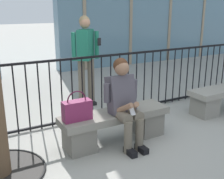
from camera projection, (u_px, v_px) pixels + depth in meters
ground_plane at (115, 141)px, 4.08m from camera, size 60.00×60.00×0.00m
stone_bench at (115, 124)px, 4.01m from camera, size 1.60×0.44×0.45m
seated_person_with_phone at (124, 100)px, 3.82m from camera, size 0.52×0.66×1.21m
handbag_on_bench at (77, 110)px, 3.64m from camera, size 0.38×0.16×0.39m
bystander_at_railing at (86, 54)px, 5.34m from camera, size 0.55×0.43×1.71m
plaza_railing at (87, 88)px, 4.71m from camera, size 8.08×0.04×1.10m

